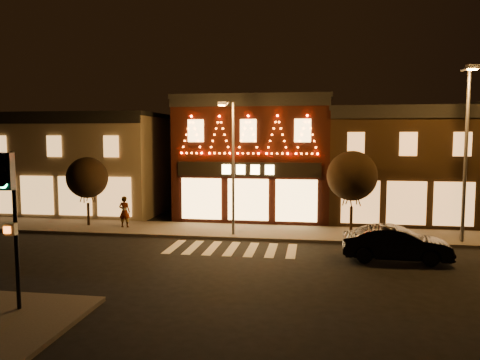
% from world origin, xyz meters
% --- Properties ---
extents(ground, '(120.00, 120.00, 0.00)m').
position_xyz_m(ground, '(0.00, 0.00, 0.00)').
color(ground, black).
rests_on(ground, ground).
extents(sidewalk_far, '(44.00, 4.00, 0.15)m').
position_xyz_m(sidewalk_far, '(2.00, 8.00, 0.07)').
color(sidewalk_far, '#47423D').
rests_on(sidewalk_far, ground).
extents(building_left, '(12.20, 8.28, 7.30)m').
position_xyz_m(building_left, '(-13.00, 13.99, 3.66)').
color(building_left, '#80705B').
rests_on(building_left, ground).
extents(building_pulp, '(10.20, 8.34, 8.30)m').
position_xyz_m(building_pulp, '(0.00, 13.98, 4.16)').
color(building_pulp, black).
rests_on(building_pulp, ground).
extents(building_right_a, '(9.20, 8.28, 7.50)m').
position_xyz_m(building_right_a, '(9.50, 13.99, 3.76)').
color(building_right_a, '#312111').
rests_on(building_right_a, ground).
extents(traffic_signal_near, '(0.39, 0.53, 5.02)m').
position_xyz_m(traffic_signal_near, '(-5.26, -5.63, 3.69)').
color(traffic_signal_near, black).
rests_on(traffic_signal_near, sidewalk_near).
extents(streetlamp_mid, '(0.68, 1.68, 7.35)m').
position_xyz_m(streetlamp_mid, '(-0.45, 6.58, 4.46)').
color(streetlamp_mid, '#59595E').
rests_on(streetlamp_mid, sidewalk_far).
extents(streetlamp_right, '(0.80, 2.05, 8.94)m').
position_xyz_m(streetlamp_right, '(11.71, 6.65, 5.40)').
color(streetlamp_right, '#59595E').
rests_on(streetlamp_right, sidewalk_far).
extents(tree_left, '(2.53, 2.53, 4.23)m').
position_xyz_m(tree_left, '(-9.77, 8.11, 3.11)').
color(tree_left, black).
rests_on(tree_left, sidewalk_far).
extents(tree_right, '(2.81, 2.81, 4.70)m').
position_xyz_m(tree_right, '(6.16, 8.02, 3.44)').
color(tree_right, black).
rests_on(tree_right, sidewalk_far).
extents(dark_sedan, '(4.81, 1.82, 1.57)m').
position_xyz_m(dark_sedan, '(7.76, 2.96, 0.78)').
color(dark_sedan, black).
rests_on(dark_sedan, ground).
extents(pedestrian, '(0.70, 0.46, 1.90)m').
position_xyz_m(pedestrian, '(-7.28, 7.82, 1.10)').
color(pedestrian, gray).
rests_on(pedestrian, sidewalk_far).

